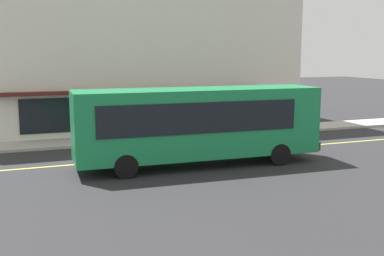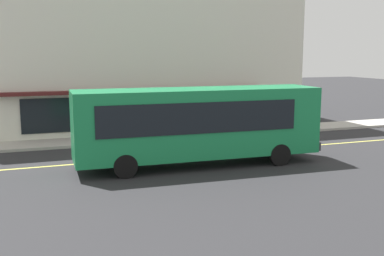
# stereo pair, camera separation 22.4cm
# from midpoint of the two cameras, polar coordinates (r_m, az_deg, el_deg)

# --- Properties ---
(ground) EXTENTS (120.00, 120.00, 0.00)m
(ground) POSITION_cam_midpoint_polar(r_m,az_deg,el_deg) (22.42, -7.28, -3.89)
(ground) COLOR #28282B
(sidewalk) EXTENTS (80.00, 2.47, 0.15)m
(sidewalk) POSITION_cam_midpoint_polar(r_m,az_deg,el_deg) (27.19, -9.70, -1.45)
(sidewalk) COLOR #B2ADA3
(sidewalk) RESTS_ON ground
(lane_centre_stripe) EXTENTS (36.00, 0.16, 0.01)m
(lane_centre_stripe) POSITION_cam_midpoint_polar(r_m,az_deg,el_deg) (22.42, -7.28, -3.88)
(lane_centre_stripe) COLOR #D8D14C
(lane_centre_stripe) RESTS_ON ground
(storefront_building) EXTENTS (22.94, 11.31, 12.10)m
(storefront_building) POSITION_cam_midpoint_polar(r_m,az_deg,el_deg) (33.53, -9.17, 10.82)
(storefront_building) COLOR silver
(storefront_building) RESTS_ON ground
(bus) EXTENTS (11.21, 2.90, 3.50)m
(bus) POSITION_cam_midpoint_polar(r_m,az_deg,el_deg) (20.76, 0.58, 0.71)
(bus) COLOR #197F47
(bus) RESTS_ON ground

